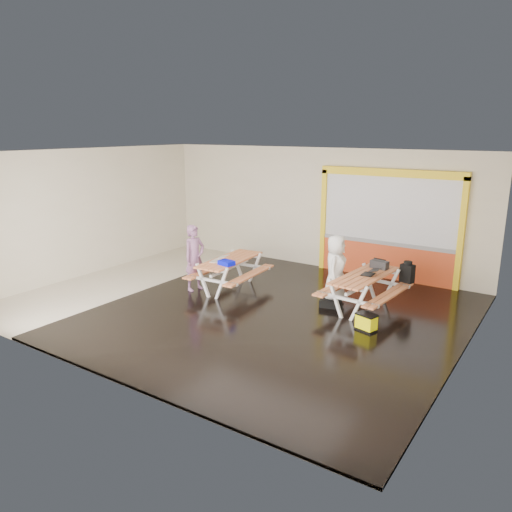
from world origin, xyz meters
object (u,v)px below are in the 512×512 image
Objects in this scene: laptop_right at (370,273)px; toolbox at (379,264)px; person_right at (335,268)px; fluke_bag at (366,322)px; backpack at (407,272)px; laptop_left at (219,259)px; blue_pouch at (226,263)px; picnic_table_left at (230,266)px; person_left at (195,258)px; picnic_table_right at (365,283)px; dark_case at (330,303)px.

toolbox is (-0.02, 0.63, 0.04)m from laptop_right.
fluke_bag is (1.23, -1.13, -0.67)m from person_right.
person_right is at bearing -143.43° from backpack.
laptop_left is 1.26× the size of blue_pouch.
laptop_left is at bearing 156.61° from blue_pouch.
fluke_bag is at bearing -3.80° from laptop_left.
picnic_table_left is 5.42× the size of laptop_right.
toolbox is (4.15, 1.74, 0.07)m from person_left.
laptop_right is at bearing -98.29° from person_right.
blue_pouch is at bearing -161.35° from laptop_right.
toolbox is (3.44, 1.22, 0.30)m from picnic_table_left.
laptop_left is at bearing -155.33° from backpack.
fluke_bag is (-0.13, -2.14, -0.56)m from backpack.
laptop_right is at bearing 109.07° from fluke_bag.
person_left is 3.52m from person_right.
person_right reaches higher than fluke_bag.
picnic_table_left is 0.98× the size of picnic_table_right.
laptop_left is (0.64, 0.18, 0.02)m from person_left.
laptop_right reaches higher than blue_pouch.
laptop_right is 1.44m from fluke_bag.
laptop_right reaches higher than dark_case.
picnic_table_right is at bearing -123.20° from backpack.
backpack is at bearing 20.87° from picnic_table_left.
backpack is 2.21m from fluke_bag.
dark_case is (2.42, 0.73, -0.75)m from blue_pouch.
laptop_right is 0.94× the size of toolbox.
person_left reaches higher than backpack.
blue_pouch reaches higher than picnic_table_right.
laptop_right is at bearing 25.00° from picnic_table_right.
backpack is at bearing 86.48° from fluke_bag.
picnic_table_right reaches higher than picnic_table_left.
person_left reaches higher than fluke_bag.
fluke_bag reaches higher than dark_case.
laptop_right is (0.10, 0.05, 0.25)m from picnic_table_right.
dark_case is at bearing -156.10° from picnic_table_right.
person_left is at bearing -178.09° from blue_pouch.
person_right is at bearing 17.65° from laptop_left.
picnic_table_left is 1.31× the size of person_left.
backpack is (4.72, 2.05, -0.10)m from person_left.
fluke_bag is (4.59, -0.08, -0.66)m from person_left.
backpack reaches higher than dark_case.
person_right is at bearing -175.15° from laptop_right.
picnic_table_left is 0.61m from blue_pouch.
picnic_table_right is 0.75m from person_right.
person_right is 3.42× the size of laptop_left.
person_right is 4.32× the size of blue_pouch.
blue_pouch reaches higher than picnic_table_left.
person_left reaches higher than laptop_left.
picnic_table_left reaches higher than fluke_bag.
person_right is (2.65, 0.52, 0.25)m from picnic_table_left.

